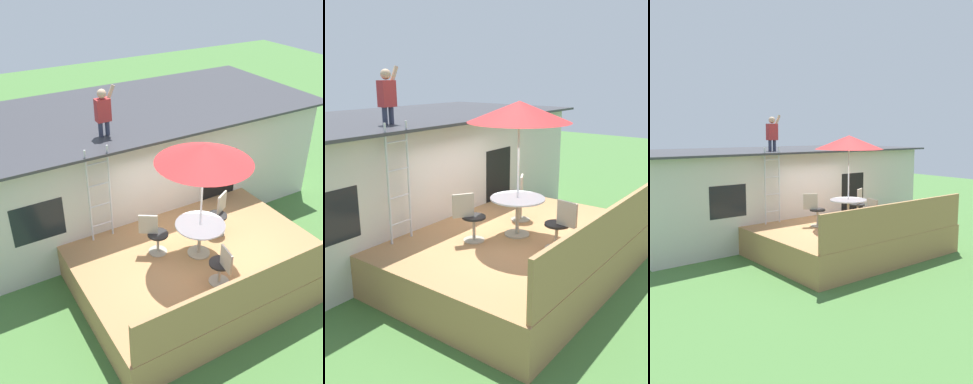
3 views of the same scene
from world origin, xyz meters
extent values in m
plane|color=#477538|center=(0.00, 0.00, 0.00)|extent=(40.00, 40.00, 0.00)
cube|color=beige|center=(0.00, 3.60, 1.39)|extent=(10.00, 4.00, 2.78)
cube|color=#38383D|center=(0.00, 3.60, 2.81)|extent=(10.50, 4.50, 0.06)
cube|color=black|center=(-2.87, 1.61, 1.55)|extent=(1.10, 0.03, 0.90)
cube|color=black|center=(1.78, 1.61, 1.05)|extent=(1.00, 0.03, 2.00)
cube|color=#A87A4C|center=(0.00, 0.00, 0.40)|extent=(5.16, 4.00, 0.80)
cube|color=#A87A4C|center=(0.00, -1.95, 1.25)|extent=(5.06, 0.08, 0.90)
cylinder|color=#A59E8C|center=(-0.02, -0.13, 0.82)|extent=(0.48, 0.48, 0.03)
cylinder|color=#A59E8C|center=(-0.02, -0.13, 1.17)|extent=(0.07, 0.07, 0.71)
cylinder|color=silver|center=(-0.02, -0.13, 1.53)|extent=(1.04, 1.04, 0.03)
cylinder|color=silver|center=(-0.02, -0.13, 2.00)|extent=(0.04, 0.04, 2.40)
cone|color=red|center=(-0.02, -0.13, 3.15)|extent=(1.90, 1.90, 0.38)
cylinder|color=silver|center=(-1.79, 1.43, 1.90)|extent=(0.04, 0.04, 2.20)
cylinder|color=silver|center=(-1.31, 1.43, 1.90)|extent=(0.04, 0.04, 2.20)
cylinder|color=silver|center=(-1.55, 1.43, 1.15)|extent=(0.48, 0.03, 0.03)
cylinder|color=silver|center=(-1.55, 1.43, 1.65)|extent=(0.48, 0.03, 0.03)
cylinder|color=silver|center=(-1.55, 1.43, 2.15)|extent=(0.48, 0.03, 0.03)
cylinder|color=silver|center=(-1.55, 1.43, 2.65)|extent=(0.48, 0.03, 0.03)
cylinder|color=#33384C|center=(-1.09, 2.26, 3.01)|extent=(0.10, 0.10, 0.34)
cylinder|color=#33384C|center=(-0.93, 2.26, 3.01)|extent=(0.10, 0.10, 0.34)
cube|color=#B73333|center=(-1.01, 2.26, 3.43)|extent=(0.32, 0.20, 0.50)
sphere|color=tan|center=(-1.01, 2.26, 3.79)|extent=(0.20, 0.20, 0.20)
cylinder|color=tan|center=(-0.83, 2.26, 3.73)|extent=(0.26, 0.08, 0.44)
cylinder|color=#A59E8C|center=(-0.75, 0.35, 0.81)|extent=(0.40, 0.40, 0.02)
cylinder|color=#A59E8C|center=(-0.75, 0.35, 1.03)|extent=(0.06, 0.06, 0.44)
cylinder|color=black|center=(-0.75, 0.35, 1.26)|extent=(0.44, 0.44, 0.04)
cube|color=#A59E8C|center=(-0.92, 0.46, 1.50)|extent=(0.36, 0.25, 0.44)
cylinder|color=#A59E8C|center=(0.75, 0.28, 0.81)|extent=(0.40, 0.40, 0.02)
cylinder|color=#A59E8C|center=(0.75, 0.28, 1.03)|extent=(0.06, 0.06, 0.44)
cylinder|color=black|center=(0.75, 0.28, 1.26)|extent=(0.44, 0.44, 0.04)
cube|color=#A59E8C|center=(0.92, 0.38, 1.50)|extent=(0.37, 0.23, 0.44)
cylinder|color=#A59E8C|center=(-0.18, -1.06, 0.81)|extent=(0.40, 0.40, 0.02)
cylinder|color=#A59E8C|center=(-0.18, -1.06, 1.03)|extent=(0.06, 0.06, 0.44)
cylinder|color=black|center=(-0.18, -1.06, 1.26)|extent=(0.44, 0.44, 0.04)
cube|color=#A59E8C|center=(-0.22, -1.26, 1.50)|extent=(0.11, 0.40, 0.44)
camera|label=1|loc=(-4.30, -5.92, 6.52)|focal=39.69mm
camera|label=2|loc=(-6.48, -4.29, 3.79)|focal=39.60mm
camera|label=3|loc=(-8.03, -8.77, 3.44)|focal=39.46mm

